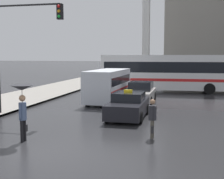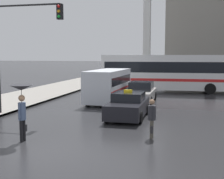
% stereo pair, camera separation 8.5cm
% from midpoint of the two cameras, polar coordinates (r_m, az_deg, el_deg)
% --- Properties ---
extents(ground_plane, '(300.00, 300.00, 0.00)m').
position_cam_midpoint_polar(ground_plane, '(11.22, -11.92, -11.40)').
color(ground_plane, '#262628').
extents(taxi, '(1.91, 4.10, 1.53)m').
position_cam_midpoint_polar(taxi, '(16.91, 3.10, -3.00)').
color(taxi, black).
rests_on(taxi, ground_plane).
extents(sedan_red, '(1.91, 4.35, 1.45)m').
position_cam_midpoint_polar(sedan_red, '(22.57, 5.43, -0.62)').
color(sedan_red, '#B7B2AD').
rests_on(sedan_red, ground_plane).
extents(ambulance_van, '(2.26, 5.77, 2.31)m').
position_cam_midpoint_polar(ambulance_van, '(22.49, -0.56, 0.99)').
color(ambulance_van, silver).
rests_on(ambulance_van, ground_plane).
extents(city_bus, '(11.72, 3.06, 3.38)m').
position_cam_midpoint_polar(city_bus, '(29.00, 9.97, 3.28)').
color(city_bus, silver).
rests_on(city_bus, ground_plane).
extents(pedestrian_with_umbrella, '(0.90, 0.90, 2.23)m').
position_cam_midpoint_polar(pedestrian_with_umbrella, '(12.58, -16.00, -1.59)').
color(pedestrian_with_umbrella, black).
rests_on(pedestrian_with_umbrella, ground_plane).
extents(pedestrian_man, '(0.34, 0.62, 1.60)m').
position_cam_midpoint_polar(pedestrian_man, '(12.86, 7.48, -4.80)').
color(pedestrian_man, '#4C473D').
rests_on(pedestrian_man, ground_plane).
extents(traffic_light, '(3.94, 0.38, 6.32)m').
position_cam_midpoint_polar(traffic_light, '(17.74, -16.11, 9.32)').
color(traffic_light, black).
rests_on(traffic_light, ground_plane).
extents(monument_cross, '(8.09, 0.90, 18.39)m').
position_cam_midpoint_polar(monument_cross, '(42.25, 6.53, 15.93)').
color(monument_cross, white).
rests_on(monument_cross, ground_plane).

